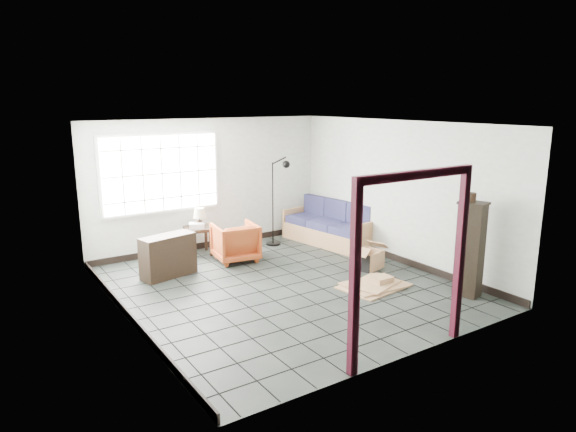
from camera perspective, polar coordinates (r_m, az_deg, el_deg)
ground at (r=8.40m, az=-0.45°, el=-7.80°), size 5.50×5.50×0.00m
room_shell at (r=7.98m, az=-0.59°, el=3.62°), size 5.02×5.52×2.61m
window_panel at (r=9.95m, az=-13.91°, el=4.62°), size 2.32×0.08×1.52m
doorway_trim at (r=5.99m, az=13.70°, el=-2.84°), size 1.80×0.08×2.20m
futon_sofa at (r=10.80m, az=4.71°, el=-1.31°), size 1.06×2.12×0.90m
armchair at (r=9.63m, az=-5.87°, el=-2.68°), size 0.85×0.81×0.78m
side_table at (r=10.10m, az=-9.96°, el=-1.78°), size 0.57×0.57×0.54m
table_lamp at (r=10.04m, az=-9.81°, el=0.24°), size 0.25×0.25×0.38m
projector at (r=10.01m, az=-10.11°, el=-1.05°), size 0.36×0.33×0.10m
floor_lamp at (r=10.46m, az=-0.98°, el=1.95°), size 0.48×0.49×1.84m
console_shelf at (r=8.97m, az=-13.17°, el=-4.34°), size 0.99×0.56×0.72m
tall_shelf at (r=8.26m, az=19.57°, el=-3.44°), size 0.40×0.47×1.47m
pot at (r=8.09m, az=19.57°, el=1.98°), size 0.22×0.22×0.13m
open_box at (r=9.31m, az=8.89°, el=-4.80°), size 0.86×0.57×0.44m
cardboard_pile at (r=8.48m, az=9.64°, el=-7.48°), size 1.17×0.91×0.16m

